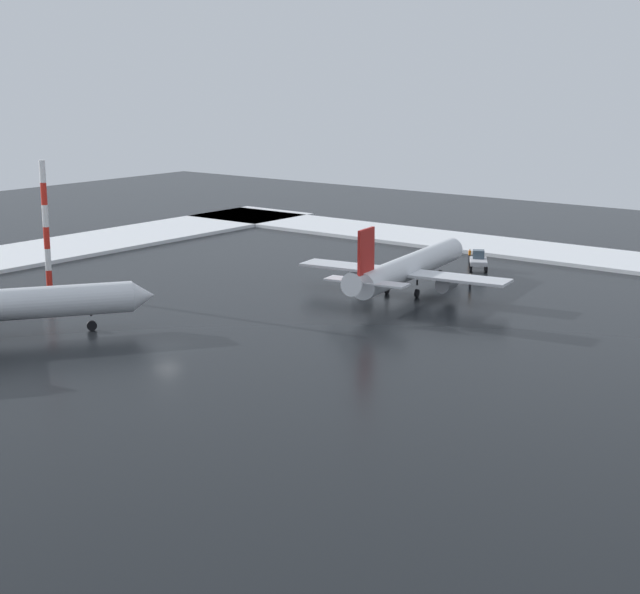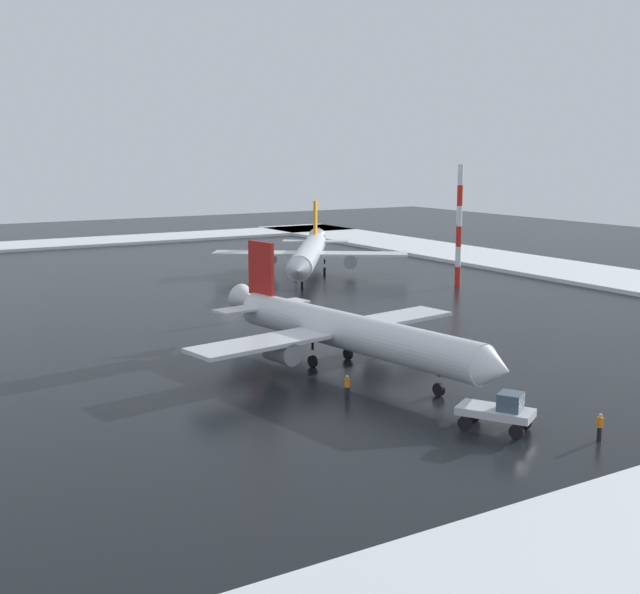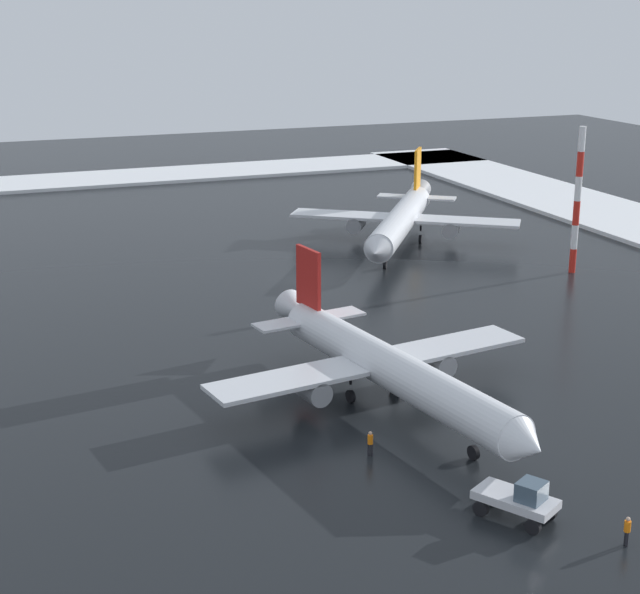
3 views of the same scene
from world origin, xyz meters
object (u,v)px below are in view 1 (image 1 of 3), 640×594
ground_crew_near_tug (470,254)px  pushback_tug (478,260)px  ground_crew_beside_wing (470,280)px  antenna_mast (46,227)px  airplane_far_rear (409,267)px

ground_crew_near_tug → pushback_tug: bearing=147.7°
ground_crew_beside_wing → pushback_tug: bearing=41.4°
ground_crew_near_tug → antenna_mast: antenna_mast is taller
airplane_far_rear → antenna_mast: size_ratio=1.99×
antenna_mast → airplane_far_rear: bearing=127.2°
ground_crew_near_tug → airplane_far_rear: bearing=117.7°
pushback_tug → ground_crew_near_tug: 5.92m
ground_crew_beside_wing → ground_crew_near_tug: (-14.81, -8.37, 0.00)m
ground_crew_beside_wing → antenna_mast: (32.72, -38.30, 6.82)m
airplane_far_rear → ground_crew_near_tug: airplane_far_rear is taller
pushback_tug → ground_crew_beside_wing: 11.27m
ground_crew_beside_wing → antenna_mast: 50.83m
ground_crew_beside_wing → antenna_mast: antenna_mast is taller
ground_crew_beside_wing → ground_crew_near_tug: bearing=47.1°
ground_crew_beside_wing → ground_crew_near_tug: same height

